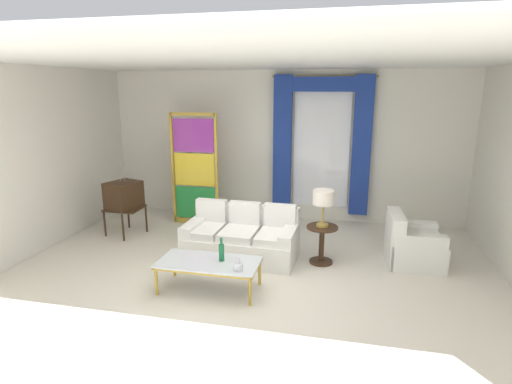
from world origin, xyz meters
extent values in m
plane|color=silver|center=(0.00, 0.00, 0.00)|extent=(16.00, 16.00, 0.00)
cube|color=white|center=(0.00, 3.06, 1.50)|extent=(8.00, 0.12, 3.00)
cube|color=white|center=(-3.66, 0.60, 1.50)|extent=(0.12, 7.00, 3.00)
cube|color=white|center=(0.00, 0.80, 3.02)|extent=(8.00, 7.60, 0.04)
cube|color=white|center=(0.78, 2.98, 1.55)|extent=(1.10, 0.02, 2.50)
cylinder|color=gold|center=(0.78, 2.90, 2.86)|extent=(2.00, 0.04, 0.04)
cube|color=navy|center=(0.01, 2.88, 1.55)|extent=(0.36, 0.12, 2.70)
cube|color=navy|center=(1.55, 2.88, 1.55)|extent=(0.36, 0.12, 2.70)
cube|color=navy|center=(0.78, 2.88, 2.72)|extent=(1.80, 0.10, 0.28)
cube|color=white|center=(-0.29, 0.69, 0.19)|extent=(1.77, 0.96, 0.38)
cube|color=white|center=(-0.28, 1.06, 0.39)|extent=(1.75, 0.27, 0.78)
cube|color=white|center=(0.49, 0.66, 0.28)|extent=(0.23, 0.86, 0.56)
cube|color=white|center=(-1.07, 0.72, 0.28)|extent=(0.23, 0.86, 0.56)
cube|color=white|center=(0.29, 0.62, 0.44)|extent=(0.56, 0.76, 0.12)
cube|color=white|center=(0.30, 0.94, 0.66)|extent=(0.52, 0.16, 0.40)
cube|color=white|center=(-0.29, 0.64, 0.44)|extent=(0.56, 0.76, 0.12)
cube|color=white|center=(-0.28, 0.96, 0.66)|extent=(0.52, 0.16, 0.40)
cube|color=white|center=(-0.87, 0.66, 0.44)|extent=(0.56, 0.76, 0.12)
cube|color=white|center=(-0.86, 0.98, 0.66)|extent=(0.52, 0.16, 0.40)
cube|color=silver|center=(-0.43, -0.44, 0.40)|extent=(1.34, 0.66, 0.02)
cube|color=gold|center=(-0.43, -0.13, 0.38)|extent=(1.34, 0.04, 0.03)
cube|color=gold|center=(-0.43, -0.75, 0.38)|extent=(1.34, 0.04, 0.03)
cube|color=gold|center=(-1.08, -0.44, 0.38)|extent=(0.04, 0.66, 0.03)
cube|color=gold|center=(0.22, -0.44, 0.38)|extent=(0.04, 0.66, 0.03)
cylinder|color=gold|center=(-1.06, -0.15, 0.19)|extent=(0.04, 0.04, 0.38)
cylinder|color=gold|center=(0.20, -0.15, 0.19)|extent=(0.04, 0.04, 0.38)
cylinder|color=gold|center=(-1.06, -0.73, 0.19)|extent=(0.04, 0.04, 0.38)
cylinder|color=gold|center=(0.20, -0.73, 0.19)|extent=(0.04, 0.04, 0.38)
cylinder|color=#196B3D|center=(-0.27, -0.38, 0.52)|extent=(0.07, 0.07, 0.23)
cylinder|color=#196B3D|center=(-0.27, -0.38, 0.67)|extent=(0.03, 0.03, 0.06)
sphere|color=#196B3D|center=(-0.27, -0.38, 0.72)|extent=(0.04, 0.04, 0.04)
cylinder|color=silver|center=(0.02, -0.63, 0.46)|extent=(0.12, 0.12, 0.10)
cylinder|color=silver|center=(0.02, -0.63, 0.54)|extent=(0.04, 0.04, 0.05)
sphere|color=silver|center=(0.02, -0.63, 0.58)|extent=(0.05, 0.05, 0.05)
cube|color=#382314|center=(-2.66, 1.31, 0.50)|extent=(0.62, 0.54, 0.03)
cylinder|color=#382314|center=(-2.97, 1.12, 0.25)|extent=(0.04, 0.04, 0.50)
cylinder|color=#382314|center=(-2.80, 1.65, 0.25)|extent=(0.04, 0.04, 0.50)
cylinder|color=#382314|center=(-2.52, 0.97, 0.25)|extent=(0.04, 0.04, 0.50)
cylinder|color=#382314|center=(-2.34, 1.50, 0.25)|extent=(0.04, 0.04, 0.50)
cube|color=#382314|center=(-2.66, 1.31, 0.76)|extent=(0.63, 0.68, 0.48)
cube|color=black|center=(-2.88, 1.38, 0.78)|extent=(0.14, 0.38, 0.30)
cylinder|color=gold|center=(-2.91, 1.31, 0.59)|extent=(0.02, 0.04, 0.04)
cylinder|color=gold|center=(-2.85, 1.46, 0.59)|extent=(0.02, 0.04, 0.04)
cylinder|color=silver|center=(-2.66, 1.31, 1.18)|extent=(0.05, 0.13, 0.34)
cylinder|color=silver|center=(-2.66, 1.31, 1.18)|extent=(0.05, 0.13, 0.34)
cube|color=white|center=(2.39, 1.07, 0.20)|extent=(0.83, 0.83, 0.40)
cube|color=white|center=(2.39, 1.07, 0.45)|extent=(0.71, 0.71, 0.10)
cube|color=white|center=(2.07, 1.06, 0.40)|extent=(0.23, 0.81, 0.80)
cube|color=white|center=(2.38, 1.39, 0.29)|extent=(0.74, 0.21, 0.58)
cube|color=white|center=(2.40, 0.75, 0.29)|extent=(0.74, 0.21, 0.58)
cube|color=gold|center=(-2.05, 2.19, 1.10)|extent=(0.05, 0.05, 2.20)
cube|color=gold|center=(-1.15, 2.19, 1.10)|extent=(0.05, 0.05, 2.20)
cube|color=gold|center=(-1.60, 2.19, 2.17)|extent=(0.90, 0.05, 0.06)
cube|color=gold|center=(-1.60, 2.19, 0.05)|extent=(0.90, 0.05, 0.10)
cube|color=#238E3D|center=(-1.60, 2.19, 0.43)|extent=(0.82, 0.02, 0.64)
cube|color=yellow|center=(-1.60, 2.19, 1.10)|extent=(0.82, 0.02, 0.64)
cube|color=purple|center=(-1.60, 2.19, 1.77)|extent=(0.82, 0.02, 0.64)
cylinder|color=beige|center=(-1.19, 1.88, 0.03)|extent=(0.16, 0.16, 0.06)
ellipsoid|color=#224396|center=(-1.19, 1.88, 0.14)|extent=(0.18, 0.32, 0.20)
sphere|color=#224396|center=(-1.19, 2.02, 0.25)|extent=(0.09, 0.09, 0.09)
cone|color=gold|center=(-1.19, 2.08, 0.25)|extent=(0.02, 0.04, 0.02)
cone|color=#258A48|center=(-1.19, 1.70, 0.24)|extent=(0.44, 0.40, 0.50)
cylinder|color=#382314|center=(0.98, 0.79, 0.58)|extent=(0.48, 0.48, 0.03)
cylinder|color=#382314|center=(0.98, 0.79, 0.29)|extent=(0.08, 0.08, 0.55)
cylinder|color=#382314|center=(0.98, 0.79, 0.01)|extent=(0.36, 0.36, 0.03)
cylinder|color=#B29338|center=(0.98, 0.79, 0.61)|extent=(0.18, 0.18, 0.04)
cylinder|color=#B29338|center=(0.98, 0.79, 0.81)|extent=(0.03, 0.03, 0.36)
cylinder|color=silver|center=(0.98, 0.79, 1.05)|extent=(0.32, 0.32, 0.22)
camera|label=1|loc=(1.29, -5.27, 2.65)|focal=28.96mm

